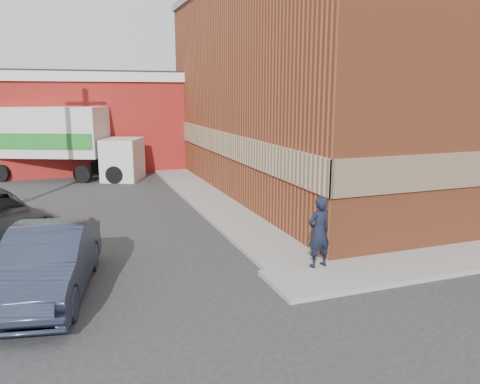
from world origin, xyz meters
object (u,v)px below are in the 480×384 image
object	(u,v)px
warehouse	(45,121)
sedan	(48,262)
man	(319,232)
box_truck	(61,138)
brick_building	(365,87)

from	to	relation	value
warehouse	sedan	xyz separation A→B (m)	(0.70, -19.50, -2.04)
man	sedan	xyz separation A→B (m)	(-6.33, 0.75, -0.26)
box_truck	man	bearing A→B (deg)	-44.76
brick_building	sedan	size ratio (longest dim) A/B	3.90
brick_building	warehouse	size ratio (longest dim) A/B	1.12
warehouse	brick_building	bearing A→B (deg)	-37.20
box_truck	warehouse	bearing A→B (deg)	126.17
sedan	warehouse	bearing A→B (deg)	103.10
brick_building	box_truck	size ratio (longest dim) A/B	2.34
brick_building	man	distance (m)	12.43
brick_building	man	bearing A→B (deg)	-128.92
brick_building	box_truck	world-z (taller)	brick_building
brick_building	warehouse	distance (m)	18.30
man	sedan	size ratio (longest dim) A/B	0.39
box_truck	brick_building	bearing A→B (deg)	-2.01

